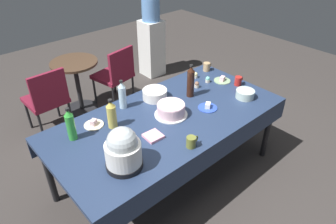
{
  "coord_description": "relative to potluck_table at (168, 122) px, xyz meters",
  "views": [
    {
      "loc": [
        -1.53,
        -1.73,
        2.34
      ],
      "look_at": [
        0.0,
        0.0,
        0.8
      ],
      "focal_mm": 32.71,
      "sensor_mm": 36.0,
      "label": 1
    }
  ],
  "objects": [
    {
      "name": "dessert_plate_sage",
      "position": [
        0.91,
        0.12,
        0.07
      ],
      "size": [
        0.18,
        0.18,
        0.05
      ],
      "color": "#8CA87F",
      "rests_on": "potluck_table"
    },
    {
      "name": "dessert_plate_cobalt",
      "position": [
        0.38,
        -0.15,
        0.08
      ],
      "size": [
        0.19,
        0.19,
        0.06
      ],
      "color": "#2D4CB2",
      "rests_on": "potluck_table"
    },
    {
      "name": "soda_bottle_water",
      "position": [
        -0.22,
        0.4,
        0.2
      ],
      "size": [
        0.07,
        0.07,
        0.29
      ],
      "color": "silver",
      "rests_on": "potluck_table"
    },
    {
      "name": "cupcake_berry",
      "position": [
        0.74,
        0.37,
        0.09
      ],
      "size": [
        0.05,
        0.05,
        0.07
      ],
      "color": "beige",
      "rests_on": "potluck_table"
    },
    {
      "name": "coffee_mug_tan",
      "position": [
        0.97,
        0.41,
        0.11
      ],
      "size": [
        0.12,
        0.08,
        0.1
      ],
      "color": "tan",
      "rests_on": "potluck_table"
    },
    {
      "name": "slow_cooker",
      "position": [
        -0.67,
        -0.27,
        0.22
      ],
      "size": [
        0.28,
        0.28,
        0.34
      ],
      "color": "black",
      "rests_on": "potluck_table"
    },
    {
      "name": "potluck_table",
      "position": [
        0.0,
        0.0,
        0.0
      ],
      "size": [
        2.2,
        1.1,
        0.75
      ],
      "color": "navy",
      "rests_on": "ground"
    },
    {
      "name": "soda_bottle_ginger_ale",
      "position": [
        -0.46,
        0.2,
        0.19
      ],
      "size": [
        0.08,
        0.08,
        0.28
      ],
      "color": "gold",
      "rests_on": "potluck_table"
    },
    {
      "name": "coffee_mug_olive",
      "position": [
        -0.14,
        -0.44,
        0.11
      ],
      "size": [
        0.12,
        0.08,
        0.09
      ],
      "color": "olive",
      "rests_on": "potluck_table"
    },
    {
      "name": "ground",
      "position": [
        0.0,
        0.0,
        -0.69
      ],
      "size": [
        9.0,
        9.0,
        0.0
      ],
      "primitive_type": "plane",
      "color": "#383330"
    },
    {
      "name": "maroon_chair_right",
      "position": [
        0.41,
        1.53,
        -0.2
      ],
      "size": [
        0.52,
        0.52,
        0.85
      ],
      "color": "maroon",
      "rests_on": "ground"
    },
    {
      "name": "water_cooler",
      "position": [
        1.39,
        1.96,
        -0.1
      ],
      "size": [
        0.32,
        0.32,
        1.24
      ],
      "color": "silver",
      "rests_on": "ground"
    },
    {
      "name": "maroon_chair_left",
      "position": [
        -0.55,
        1.52,
        -0.2
      ],
      "size": [
        0.45,
        0.45,
        0.85
      ],
      "color": "maroon",
      "rests_on": "ground"
    },
    {
      "name": "glass_salad_bowl",
      "position": [
        0.8,
        -0.26,
        0.1
      ],
      "size": [
        0.19,
        0.19,
        0.08
      ],
      "primitive_type": "cylinder",
      "color": "#B2C6BC",
      "rests_on": "potluck_table"
    },
    {
      "name": "round_cafe_table",
      "position": [
        -0.05,
        1.75,
        -0.19
      ],
      "size": [
        0.6,
        0.6,
        0.72
      ],
      "color": "#473323",
      "rests_on": "ground"
    },
    {
      "name": "dessert_plate_cream",
      "position": [
        -0.58,
        0.33,
        0.08
      ],
      "size": [
        0.17,
        0.17,
        0.06
      ],
      "color": "beige",
      "rests_on": "potluck_table"
    },
    {
      "name": "cupcake_cocoa",
      "position": [
        0.77,
        0.21,
        0.09
      ],
      "size": [
        0.05,
        0.05,
        0.07
      ],
      "color": "beige",
      "rests_on": "potluck_table"
    },
    {
      "name": "soda_bottle_lime_soda",
      "position": [
        -0.8,
        0.28,
        0.2
      ],
      "size": [
        0.07,
        0.07,
        0.3
      ],
      "color": "green",
      "rests_on": "potluck_table"
    },
    {
      "name": "coffee_mug_red",
      "position": [
        0.97,
        -0.05,
        0.11
      ],
      "size": [
        0.12,
        0.07,
        0.1
      ],
      "color": "#B2231E",
      "rests_on": "potluck_table"
    },
    {
      "name": "frosted_layer_cake",
      "position": [
        0.04,
        0.0,
        0.12
      ],
      "size": [
        0.31,
        0.31,
        0.12
      ],
      "color": "silver",
      "rests_on": "potluck_table"
    },
    {
      "name": "cupcake_mint",
      "position": [
        0.59,
        0.21,
        0.09
      ],
      "size": [
        0.05,
        0.05,
        0.07
      ],
      "color": "beige",
      "rests_on": "potluck_table"
    },
    {
      "name": "paper_napkin_stack",
      "position": [
        -0.29,
        -0.15,
        0.07
      ],
      "size": [
        0.15,
        0.15,
        0.02
      ],
      "primitive_type": "cube",
      "rotation": [
        0.0,
        0.0,
        -0.05
      ],
      "color": "pink",
      "rests_on": "potluck_table"
    },
    {
      "name": "soda_bottle_cola",
      "position": [
        0.42,
        0.13,
        0.22
      ],
      "size": [
        0.07,
        0.07,
        0.34
      ],
      "color": "#33190F",
      "rests_on": "potluck_table"
    },
    {
      "name": "ceramic_snack_bowl",
      "position": [
        0.12,
        0.33,
        0.11
      ],
      "size": [
        0.24,
        0.24,
        0.1
      ],
      "primitive_type": "cylinder",
      "color": "silver",
      "rests_on": "potluck_table"
    }
  ]
}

